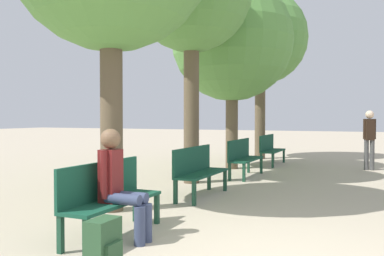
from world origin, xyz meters
TOP-DOWN VIEW (x-y plane):
  - bench_row_0 at (-1.98, 0.45)m, footprint 0.43×1.62m
  - bench_row_1 at (-1.98, 3.26)m, footprint 0.43×1.62m
  - bench_row_2 at (-1.98, 6.07)m, footprint 0.43×1.62m
  - bench_row_3 at (-1.98, 8.88)m, footprint 0.43×1.62m
  - tree_row_2 at (-2.75, 7.52)m, footprint 3.40×3.40m
  - tree_row_3 at (-2.75, 10.60)m, footprint 3.24×3.24m
  - person_seated at (-1.75, 0.34)m, footprint 0.63×0.36m
  - backpack at (-1.33, -0.57)m, footprint 0.25×0.35m
  - pedestrian_mid at (0.80, 8.70)m, footprint 0.33×0.25m

SIDE VIEW (x-z plane):
  - backpack at x=-1.33m, z-range 0.00..0.50m
  - bench_row_0 at x=-1.98m, z-range 0.07..0.98m
  - bench_row_1 at x=-1.98m, z-range 0.07..0.98m
  - bench_row_2 at x=-1.98m, z-range 0.07..0.98m
  - bench_row_3 at x=-1.98m, z-range 0.07..0.98m
  - person_seated at x=-1.75m, z-range 0.04..1.36m
  - pedestrian_mid at x=0.80m, z-range 0.12..1.75m
  - tree_row_2 at x=-2.75m, z-range 0.93..6.23m
  - tree_row_3 at x=-2.75m, z-range 1.25..7.06m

